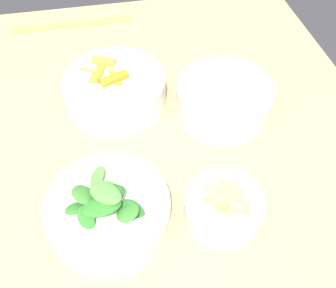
% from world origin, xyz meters
% --- Properties ---
extents(dining_table, '(1.03, 1.05, 0.73)m').
position_xyz_m(dining_table, '(0.00, 0.00, 0.62)').
color(dining_table, tan).
rests_on(dining_table, ground_plane).
extents(bowl_carrots, '(0.20, 0.20, 0.07)m').
position_xyz_m(bowl_carrots, '(0.03, 0.15, 0.76)').
color(bowl_carrots, silver).
rests_on(bowl_carrots, dining_table).
extents(bowl_greens, '(0.19, 0.19, 0.09)m').
position_xyz_m(bowl_greens, '(-0.01, -0.12, 0.76)').
color(bowl_greens, silver).
rests_on(bowl_greens, dining_table).
extents(bowl_beans_hotdog, '(0.18, 0.18, 0.07)m').
position_xyz_m(bowl_beans_hotdog, '(0.23, 0.08, 0.76)').
color(bowl_beans_hotdog, silver).
rests_on(bowl_beans_hotdog, dining_table).
extents(bowl_cookies, '(0.12, 0.12, 0.05)m').
position_xyz_m(bowl_cookies, '(0.16, -0.14, 0.75)').
color(bowl_cookies, silver).
rests_on(bowl_cookies, dining_table).
extents(ruler, '(0.30, 0.03, 0.00)m').
position_xyz_m(ruler, '(-0.05, 0.44, 0.73)').
color(ruler, '#EADB4C').
rests_on(ruler, dining_table).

